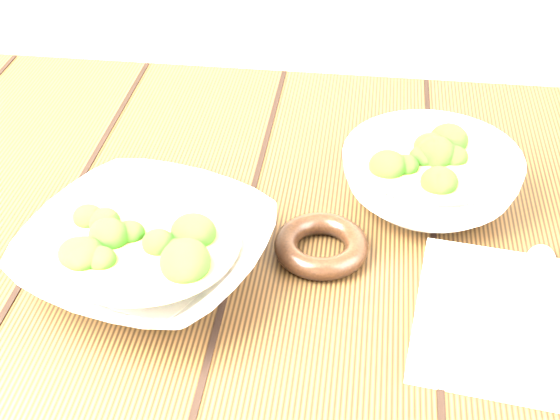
# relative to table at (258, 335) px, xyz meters

# --- Properties ---
(table) EXTENTS (1.20, 0.80, 0.75)m
(table) POSITION_rel_table_xyz_m (0.00, 0.00, 0.00)
(table) COLOR #35220F
(table) RESTS_ON ground
(soup_bowl_front) EXTENTS (0.28, 0.28, 0.07)m
(soup_bowl_front) POSITION_rel_table_xyz_m (-0.10, -0.05, 0.15)
(soup_bowl_front) COLOR silver
(soup_bowl_front) RESTS_ON table
(soup_bowl_back) EXTENTS (0.19, 0.19, 0.07)m
(soup_bowl_back) POSITION_rel_table_xyz_m (0.17, 0.11, 0.15)
(soup_bowl_back) COLOR silver
(soup_bowl_back) RESTS_ON table
(trivet) EXTENTS (0.10, 0.10, 0.02)m
(trivet) POSITION_rel_table_xyz_m (0.07, 0.01, 0.13)
(trivet) COLOR black
(trivet) RESTS_ON table
(napkin) EXTENTS (0.25, 0.21, 0.01)m
(napkin) POSITION_rel_table_xyz_m (0.27, -0.07, 0.13)
(napkin) COLOR beige
(napkin) RESTS_ON table
(spoon_left) EXTENTS (0.07, 0.18, 0.01)m
(spoon_left) POSITION_rel_table_xyz_m (0.27, -0.03, 0.14)
(spoon_left) COLOR #BBB5A5
(spoon_left) RESTS_ON napkin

